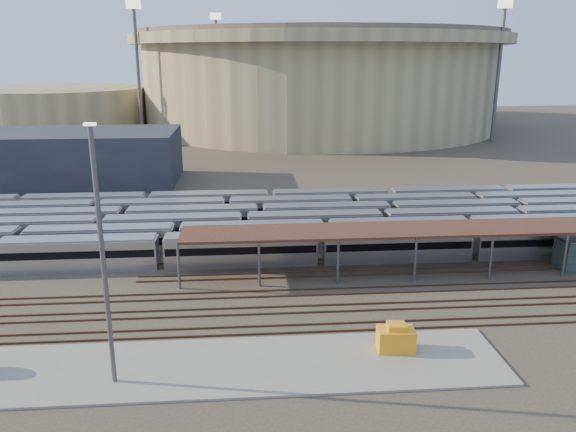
# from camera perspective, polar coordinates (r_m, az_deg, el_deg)

# --- Properties ---
(ground) EXTENTS (420.00, 420.00, 0.00)m
(ground) POSITION_cam_1_polar(r_m,az_deg,el_deg) (60.31, -3.42, -7.60)
(ground) COLOR #383026
(ground) RESTS_ON ground
(apron) EXTENTS (50.00, 9.00, 0.20)m
(apron) POSITION_cam_1_polar(r_m,az_deg,el_deg) (47.11, -9.32, -14.96)
(apron) COLOR gray
(apron) RESTS_ON ground
(subway_trains) EXTENTS (124.91, 23.90, 3.60)m
(subway_trains) POSITION_cam_1_polar(r_m,az_deg,el_deg) (77.14, -1.57, -0.77)
(subway_trains) COLOR #A8A9AD
(subway_trains) RESTS_ON ground
(inspection_shed) EXTENTS (60.30, 6.00, 5.30)m
(inspection_shed) POSITION_cam_1_polar(r_m,az_deg,el_deg) (66.30, 15.81, -1.38)
(inspection_shed) COLOR #525357
(inspection_shed) RESTS_ON ground
(empty_tracks) EXTENTS (170.00, 9.62, 0.18)m
(empty_tracks) POSITION_cam_1_polar(r_m,az_deg,el_deg) (55.73, -3.31, -9.58)
(empty_tracks) COLOR #4C3323
(empty_tracks) RESTS_ON ground
(stadium) EXTENTS (124.00, 124.00, 32.50)m
(stadium) POSITION_cam_1_polar(r_m,az_deg,el_deg) (197.05, 3.10, 13.89)
(stadium) COLOR tan
(stadium) RESTS_ON ground
(secondary_arena) EXTENTS (56.00, 56.00, 14.00)m
(secondary_arena) POSITION_cam_1_polar(r_m,az_deg,el_deg) (195.20, -22.50, 9.90)
(secondary_arena) COLOR tan
(secondary_arena) RESTS_ON ground
(service_building) EXTENTS (42.00, 20.00, 10.00)m
(service_building) POSITION_cam_1_polar(r_m,az_deg,el_deg) (116.99, -21.55, 5.56)
(service_building) COLOR #1E232D
(service_building) RESTS_ON ground
(floodlight_0) EXTENTS (4.00, 1.00, 38.40)m
(floodlight_0) POSITION_cam_1_polar(r_m,az_deg,el_deg) (167.80, -15.02, 14.41)
(floodlight_0) COLOR #525357
(floodlight_0) RESTS_ON ground
(floodlight_2) EXTENTS (4.00, 1.00, 38.40)m
(floodlight_2) POSITION_cam_1_polar(r_m,az_deg,el_deg) (170.61, 20.64, 13.97)
(floodlight_2) COLOR #525357
(floodlight_2) RESTS_ON ground
(floodlight_3) EXTENTS (4.00, 1.00, 38.40)m
(floodlight_3) POSITION_cam_1_polar(r_m,az_deg,el_deg) (215.43, -7.21, 15.09)
(floodlight_3) COLOR #525357
(floodlight_3) RESTS_ON ground
(yard_light_pole) EXTENTS (0.82, 0.36, 19.65)m
(yard_light_pole) POSITION_cam_1_polar(r_m,az_deg,el_deg) (42.41, -18.28, -4.21)
(yard_light_pole) COLOR #525357
(yard_light_pole) RESTS_ON apron
(yellow_equipment) EXTENTS (3.18, 2.10, 1.92)m
(yellow_equipment) POSITION_cam_1_polar(r_m,az_deg,el_deg) (49.19, 10.90, -12.19)
(yellow_equipment) COLOR orange
(yellow_equipment) RESTS_ON apron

